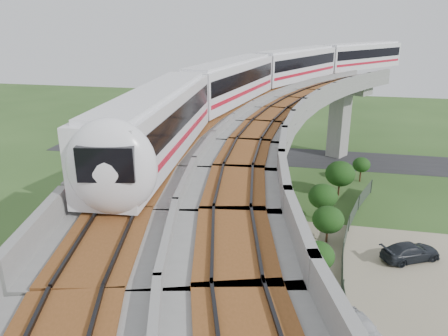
% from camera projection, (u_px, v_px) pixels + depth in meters
% --- Properties ---
extents(ground, '(160.00, 160.00, 0.00)m').
position_uv_depth(ground, '(216.00, 284.00, 30.23)').
color(ground, '#2A471C').
rests_on(ground, ground).
extents(dirt_lot, '(18.00, 26.00, 0.04)m').
position_uv_depth(dirt_lot, '(440.00, 331.00, 25.65)').
color(dirt_lot, gray).
rests_on(dirt_lot, ground).
extents(asphalt_road, '(60.00, 8.00, 0.03)m').
position_uv_depth(asphalt_road, '(266.00, 155.00, 57.93)').
color(asphalt_road, '#232326').
rests_on(asphalt_road, ground).
extents(viaduct, '(19.58, 73.98, 11.40)m').
position_uv_depth(viaduct, '(276.00, 164.00, 26.49)').
color(viaduct, '#99968E').
rests_on(viaduct, ground).
extents(metro_train, '(21.45, 58.64, 3.64)m').
position_uv_depth(metro_train, '(285.00, 74.00, 41.54)').
color(metro_train, white).
rests_on(metro_train, ground).
extents(fence, '(3.87, 38.73, 1.50)m').
position_uv_depth(fence, '(363.00, 292.00, 28.08)').
color(fence, '#2D382D').
rests_on(fence, ground).
extents(tree_0, '(1.93, 1.93, 2.81)m').
position_uv_depth(tree_0, '(361.00, 165.00, 48.19)').
color(tree_0, '#382314').
rests_on(tree_0, ground).
extents(tree_1, '(3.01, 3.01, 3.67)m').
position_uv_depth(tree_1, '(340.00, 174.00, 44.26)').
color(tree_1, '#382314').
rests_on(tree_1, ground).
extents(tree_2, '(2.61, 2.61, 3.43)m').
position_uv_depth(tree_2, '(323.00, 196.00, 38.91)').
color(tree_2, '#382314').
rests_on(tree_2, ground).
extents(tree_3, '(2.55, 2.55, 3.14)m').
position_uv_depth(tree_3, '(328.00, 220.00, 35.06)').
color(tree_3, '#382314').
rests_on(tree_3, ground).
extents(tree_4, '(2.34, 2.34, 3.03)m').
position_uv_depth(tree_4, '(318.00, 256.00, 29.80)').
color(tree_4, '#382314').
rests_on(tree_4, ground).
extents(tree_5, '(2.78, 2.78, 3.03)m').
position_uv_depth(tree_5, '(321.00, 317.00, 24.04)').
color(tree_5, '#382314').
rests_on(tree_5, ground).
extents(car_white, '(2.67, 3.35, 1.07)m').
position_uv_depth(car_white, '(363.00, 326.00, 25.20)').
color(car_white, silver).
rests_on(car_white, dirt_lot).
extents(car_dark, '(4.94, 3.81, 1.34)m').
position_uv_depth(car_dark, '(410.00, 252.00, 32.92)').
color(car_dark, black).
rests_on(car_dark, dirt_lot).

